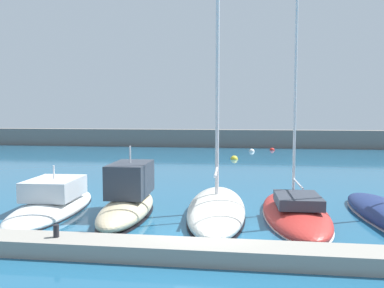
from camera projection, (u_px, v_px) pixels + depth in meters
The scene contains 11 objects.
ground_plane at pixel (201, 241), 15.58m from camera, with size 120.00×120.00×0.00m, color #1E567A.
dock_pier at pixel (194, 252), 13.54m from camera, with size 20.33×1.40×0.58m, color gray.
breakwater_seawall at pixel (235, 138), 57.36m from camera, with size 108.00×2.20×2.48m, color slate.
motorboat_white_nearest at pixel (53, 204), 20.19m from camera, with size 3.16×8.40×2.63m.
motorboat_sand_second at pixel (128, 198), 19.38m from camera, with size 2.34×6.96×3.53m.
sailboat_ivory_third at pixel (216, 208), 19.50m from camera, with size 3.18×9.66×14.66m.
sailboat_red_fourth at pixel (295, 212), 19.08m from camera, with size 3.29×9.06×14.76m.
mooring_buoy_yellow at pixel (234, 159), 42.59m from camera, with size 0.78×0.78×0.78m, color yellow.
mooring_buoy_red at pixel (272, 150), 52.72m from camera, with size 0.66×0.66×0.66m, color red.
mooring_buoy_white at pixel (252, 152), 50.91m from camera, with size 0.71×0.71×0.71m, color white.
dock_bollard at pixel (56, 231), 14.16m from camera, with size 0.20×0.20×0.44m, color black.
Camera 1 is at (1.72, -15.15, 4.95)m, focal length 37.87 mm.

